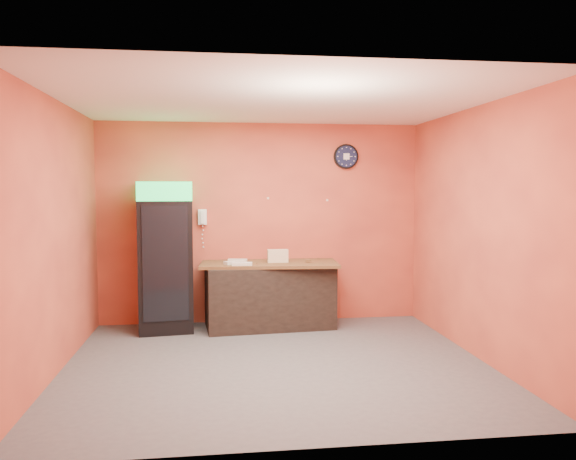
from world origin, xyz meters
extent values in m
plane|color=#47474C|center=(0.00, 0.00, 0.00)|extent=(4.50, 4.50, 0.00)
cube|color=#DD5E3E|center=(0.00, 2.00, 1.40)|extent=(4.50, 0.02, 2.80)
cube|color=#DD5E3E|center=(-2.25, 0.00, 1.40)|extent=(0.02, 4.00, 2.80)
cube|color=#DD5E3E|center=(2.25, 0.00, 1.40)|extent=(0.02, 4.00, 2.80)
cube|color=white|center=(0.00, 0.00, 2.80)|extent=(4.50, 4.00, 0.02)
cube|color=black|center=(-1.31, 1.65, 0.86)|extent=(0.77, 0.77, 1.73)
cube|color=#18CC4D|center=(-1.31, 1.65, 1.85)|extent=(0.77, 0.77, 0.25)
cube|color=black|center=(-1.35, 1.30, 0.94)|extent=(0.57, 0.09, 1.48)
cube|color=black|center=(0.08, 1.62, 0.42)|extent=(1.75, 0.89, 0.85)
cylinder|color=black|center=(1.21, 1.98, 2.34)|extent=(0.35, 0.05, 0.35)
cylinder|color=#0F1433|center=(1.21, 1.95, 2.34)|extent=(0.30, 0.01, 0.30)
cube|color=white|center=(1.21, 1.94, 2.34)|extent=(0.09, 0.00, 0.09)
cube|color=white|center=(-0.82, 1.96, 1.49)|extent=(0.12, 0.07, 0.21)
cube|color=white|center=(-0.82, 1.91, 1.49)|extent=(0.05, 0.04, 0.17)
cube|color=brown|center=(0.08, 1.62, 0.87)|extent=(1.89, 0.93, 0.04)
cube|color=beige|center=(0.19, 1.59, 0.92)|extent=(0.28, 0.11, 0.06)
cube|color=beige|center=(0.19, 1.59, 0.98)|extent=(0.28, 0.11, 0.06)
cube|color=beige|center=(0.19, 1.59, 1.03)|extent=(0.28, 0.11, 0.06)
cube|color=silver|center=(-0.39, 1.50, 0.91)|extent=(0.31, 0.24, 0.04)
cube|color=silver|center=(-0.30, 1.37, 0.91)|extent=(0.27, 0.12, 0.04)
cube|color=silver|center=(-0.34, 1.73, 0.91)|extent=(0.27, 0.14, 0.04)
cylinder|color=silver|center=(0.20, 1.65, 0.92)|extent=(0.06, 0.06, 0.06)
camera|label=1|loc=(-0.64, -5.89, 1.89)|focal=35.00mm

